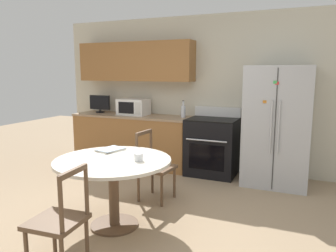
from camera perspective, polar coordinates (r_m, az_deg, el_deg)
name	(u,v)px	position (r m, az deg, el deg)	size (l,w,h in m)	color
ground_plane	(119,229)	(3.70, -8.56, -17.35)	(14.00, 14.00, 0.00)	#9E8466
back_wall	(181,84)	(5.77, 2.30, 7.26)	(5.20, 0.44, 2.60)	beige
kitchen_counter	(133,139)	(5.97, -6.14, -2.34)	(2.19, 0.64, 0.90)	#936033
refrigerator	(277,126)	(5.07, 18.53, 0.00)	(0.92, 0.79, 1.75)	#B2B5BA
oven_range	(212,146)	(5.38, 7.70, -3.49)	(0.78, 0.68, 1.08)	black
microwave	(134,107)	(5.90, -6.02, 3.33)	(0.52, 0.37, 0.28)	white
countertop_tv	(100,103)	(6.33, -11.79, 3.91)	(0.42, 0.16, 0.33)	black
counter_bottle	(183,111)	(5.53, 2.67, 2.63)	(0.08, 0.08, 0.29)	silver
dining_table	(113,172)	(3.56, -9.53, -7.88)	(1.24, 1.24, 0.75)	beige
dining_chair_near	(59,221)	(2.97, -18.39, -15.50)	(0.45, 0.45, 0.90)	brown
dining_chair_far	(155,167)	(4.30, -2.34, -7.18)	(0.45, 0.45, 0.90)	brown
candle_glass	(139,158)	(3.42, -5.13, -5.52)	(0.09, 0.09, 0.08)	silver
mail_stack	(111,150)	(3.90, -9.97, -4.06)	(0.32, 0.36, 0.02)	white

